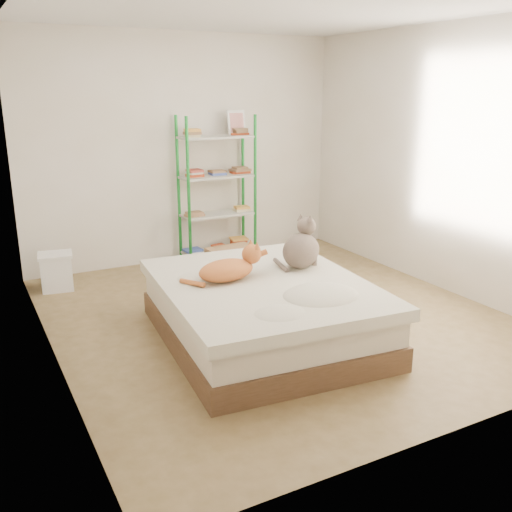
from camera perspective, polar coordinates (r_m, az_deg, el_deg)
room at (r=4.88m, az=1.93°, el=8.33°), size 3.81×4.21×2.61m
bed at (r=4.66m, az=0.65°, el=-5.46°), size 1.74×2.09×0.50m
orange_cat at (r=4.55m, az=-3.00°, el=-1.16°), size 0.58×0.33×0.23m
grey_cat at (r=4.87m, az=4.53°, el=1.30°), size 0.48×0.45×0.44m
shelf_unit at (r=6.75m, az=-3.85°, el=6.35°), size 0.88×0.36×1.74m
cardboard_box at (r=6.10m, az=-2.23°, el=-0.84°), size 0.52×0.51×0.40m
white_bin at (r=6.15m, az=-19.32°, el=-1.46°), size 0.37×0.34×0.38m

